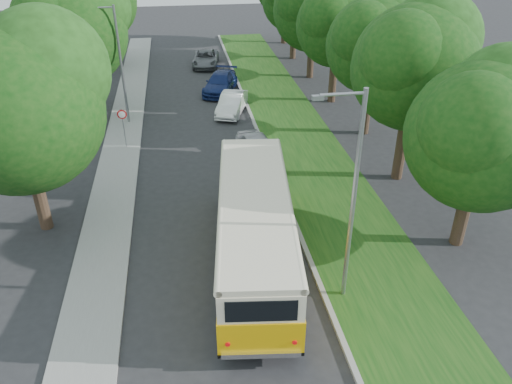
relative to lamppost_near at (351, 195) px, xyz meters
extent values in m
plane|color=#28282B|center=(-4.21, 2.50, -4.37)|extent=(120.00, 120.00, 0.00)
cube|color=gray|center=(-0.61, 7.50, -4.29)|extent=(0.20, 70.00, 0.15)
cube|color=#134412|center=(1.74, 7.50, -4.30)|extent=(4.50, 70.00, 0.13)
cube|color=gray|center=(-9.01, 7.50, -4.31)|extent=(2.20, 70.00, 0.12)
cylinder|color=#332319|center=(5.95, 2.50, -2.70)|extent=(0.56, 0.56, 3.35)
sphere|color=#0E3F0F|center=(5.95, 2.50, 0.58)|extent=(5.85, 5.85, 5.85)
sphere|color=#0E3F0F|center=(6.97, 3.08, 1.75)|extent=(4.38, 4.38, 4.38)
sphere|color=#0E3F0F|center=(5.07, 1.77, 1.32)|extent=(4.09, 4.09, 4.09)
cylinder|color=#332319|center=(5.75, 8.50, -2.24)|extent=(0.56, 0.56, 4.26)
sphere|color=#0E3F0F|center=(5.75, 8.50, 1.54)|extent=(5.98, 5.98, 5.98)
sphere|color=#0E3F0F|center=(6.80, 9.10, 2.73)|extent=(4.49, 4.49, 4.49)
sphere|color=#0E3F0F|center=(4.86, 7.75, 2.29)|extent=(4.19, 4.19, 4.19)
cylinder|color=#332319|center=(6.08, 14.50, -2.39)|extent=(0.56, 0.56, 3.95)
sphere|color=#0E3F0F|center=(6.08, 14.50, 1.13)|extent=(5.61, 5.61, 5.61)
sphere|color=#0E3F0F|center=(7.06, 15.06, 2.25)|extent=(4.21, 4.21, 4.21)
sphere|color=#0E3F0F|center=(5.24, 13.80, 1.83)|extent=(3.92, 3.92, 3.92)
cylinder|color=#332319|center=(5.69, 20.50, -2.44)|extent=(0.56, 0.56, 3.86)
sphere|color=#0E3F0F|center=(5.69, 20.50, 1.05)|extent=(5.64, 5.64, 5.64)
sphere|color=#0E3F0F|center=(6.68, 21.06, 2.17)|extent=(4.23, 4.23, 4.23)
sphere|color=#0E3F0F|center=(4.85, 19.80, 1.75)|extent=(3.95, 3.95, 3.95)
cylinder|color=#332319|center=(5.59, 26.50, -2.58)|extent=(0.56, 0.56, 3.58)
sphere|color=#0E3F0F|center=(5.59, 26.50, 0.96)|extent=(6.36, 6.36, 6.36)
sphere|color=#0E3F0F|center=(4.64, 25.71, 1.75)|extent=(4.45, 4.45, 4.45)
cylinder|color=#332319|center=(5.46, 32.50, -2.53)|extent=(0.56, 0.56, 3.68)
cylinder|color=#332319|center=(5.84, 38.50, -2.34)|extent=(0.56, 0.56, 4.05)
cylinder|color=#332319|center=(-11.71, 6.50, -2.53)|extent=(0.56, 0.56, 3.68)
sphere|color=#0E3F0F|center=(-11.71, 6.50, 1.18)|extent=(6.80, 6.80, 6.80)
sphere|color=#0E3F0F|center=(-10.52, 7.18, 2.54)|extent=(5.10, 5.10, 5.10)
cylinder|color=#332319|center=(-11.71, 20.50, -2.53)|extent=(0.56, 0.56, 3.68)
sphere|color=#0E3F0F|center=(-11.71, 20.50, 1.18)|extent=(6.80, 6.80, 6.80)
sphere|color=#0E3F0F|center=(-10.52, 21.18, 2.54)|extent=(5.10, 5.10, 5.10)
sphere|color=#0E3F0F|center=(-12.73, 19.65, 2.03)|extent=(4.76, 4.76, 4.76)
cylinder|color=#332319|center=(-11.71, 32.50, -2.53)|extent=(0.56, 0.56, 3.68)
sphere|color=#0E3F0F|center=(-11.71, 32.50, 1.18)|extent=(6.80, 6.80, 6.80)
cylinder|color=gray|center=(0.09, 0.00, -0.37)|extent=(0.16, 0.16, 8.00)
cylinder|color=gray|center=(-0.61, 0.00, 3.48)|extent=(1.40, 0.10, 0.10)
cube|color=gray|center=(-1.36, 0.00, 3.41)|extent=(0.35, 0.16, 0.14)
cylinder|color=gray|center=(-8.81, 18.50, -0.62)|extent=(0.16, 0.16, 7.50)
cylinder|color=gray|center=(-9.51, 18.50, 2.98)|extent=(1.40, 0.10, 0.10)
cube|color=gray|center=(-10.26, 18.50, 2.91)|extent=(0.35, 0.16, 0.14)
cylinder|color=gray|center=(-8.71, 14.50, -3.12)|extent=(0.06, 0.06, 2.50)
cone|color=red|center=(-8.71, 14.46, -2.22)|extent=(0.56, 0.02, 0.56)
cone|color=white|center=(-8.71, 14.44, -2.22)|extent=(0.40, 0.02, 0.40)
imported|color=#B9B9BE|center=(-1.21, 11.45, -3.61)|extent=(2.49, 4.67, 1.51)
imported|color=white|center=(-1.82, 19.24, -3.67)|extent=(2.78, 4.52, 1.41)
imported|color=navy|center=(-2.17, 23.88, -3.65)|extent=(3.45, 5.32, 1.43)
imported|color=slate|center=(-2.80, 31.23, -3.71)|extent=(2.77, 4.97, 1.31)
camera|label=1|loc=(-5.30, -13.45, 8.30)|focal=35.00mm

